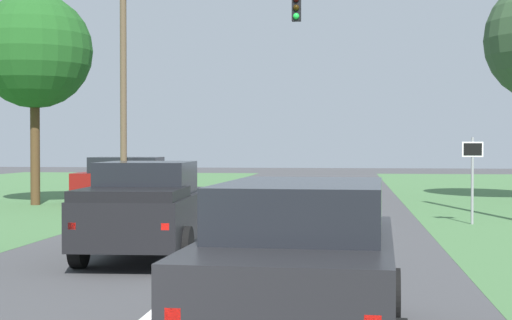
{
  "coord_description": "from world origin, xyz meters",
  "views": [
    {
      "loc": [
        2.7,
        -5.28,
        2.31
      ],
      "look_at": [
        -0.19,
        18.28,
        1.85
      ],
      "focal_mm": 54.42,
      "sensor_mm": 36.0,
      "label": 1
    }
  ],
  "objects_px": {
    "traffic_light": "(170,59)",
    "keep_moving_sign": "(472,169)",
    "extra_tree_1": "(35,51)",
    "crossing_suv_far": "(131,180)",
    "pickup_truck_lead": "(148,208)",
    "red_suv_near": "(301,261)"
  },
  "relations": [
    {
      "from": "extra_tree_1",
      "to": "crossing_suv_far",
      "type": "bearing_deg",
      "value": 11.28
    },
    {
      "from": "red_suv_near",
      "to": "keep_moving_sign",
      "type": "bearing_deg",
      "value": 74.18
    },
    {
      "from": "crossing_suv_far",
      "to": "extra_tree_1",
      "type": "height_order",
      "value": "extra_tree_1"
    },
    {
      "from": "traffic_light",
      "to": "extra_tree_1",
      "type": "xyz_separation_m",
      "value": [
        -5.54,
        0.98,
        0.48
      ]
    },
    {
      "from": "pickup_truck_lead",
      "to": "extra_tree_1",
      "type": "height_order",
      "value": "extra_tree_1"
    },
    {
      "from": "pickup_truck_lead",
      "to": "extra_tree_1",
      "type": "distance_m",
      "value": 15.94
    },
    {
      "from": "pickup_truck_lead",
      "to": "crossing_suv_far",
      "type": "distance_m",
      "value": 14.33
    },
    {
      "from": "traffic_light",
      "to": "keep_moving_sign",
      "type": "distance_m",
      "value": 11.61
    },
    {
      "from": "red_suv_near",
      "to": "pickup_truck_lead",
      "type": "xyz_separation_m",
      "value": [
        -3.59,
        6.83,
        0.0
      ]
    },
    {
      "from": "red_suv_near",
      "to": "extra_tree_1",
      "type": "xyz_separation_m",
      "value": [
        -11.5,
        19.78,
        4.9
      ]
    },
    {
      "from": "red_suv_near",
      "to": "crossing_suv_far",
      "type": "height_order",
      "value": "red_suv_near"
    },
    {
      "from": "pickup_truck_lead",
      "to": "keep_moving_sign",
      "type": "bearing_deg",
      "value": 44.47
    },
    {
      "from": "pickup_truck_lead",
      "to": "crossing_suv_far",
      "type": "xyz_separation_m",
      "value": [
        -4.34,
        13.66,
        -0.04
      ]
    },
    {
      "from": "red_suv_near",
      "to": "pickup_truck_lead",
      "type": "distance_m",
      "value": 7.72
    },
    {
      "from": "keep_moving_sign",
      "to": "crossing_suv_far",
      "type": "height_order",
      "value": "keep_moving_sign"
    },
    {
      "from": "crossing_suv_far",
      "to": "keep_moving_sign",
      "type": "bearing_deg",
      "value": -27.11
    },
    {
      "from": "traffic_light",
      "to": "keep_moving_sign",
      "type": "bearing_deg",
      "value": -23.92
    },
    {
      "from": "traffic_light",
      "to": "keep_moving_sign",
      "type": "height_order",
      "value": "traffic_light"
    },
    {
      "from": "keep_moving_sign",
      "to": "extra_tree_1",
      "type": "bearing_deg",
      "value": 160.78
    },
    {
      "from": "pickup_truck_lead",
      "to": "keep_moving_sign",
      "type": "height_order",
      "value": "keep_moving_sign"
    },
    {
      "from": "extra_tree_1",
      "to": "keep_moving_sign",
      "type": "bearing_deg",
      "value": -19.22
    },
    {
      "from": "red_suv_near",
      "to": "pickup_truck_lead",
      "type": "relative_size",
      "value": 0.88
    }
  ]
}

